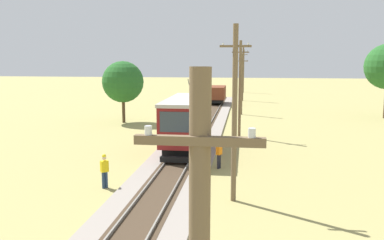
{
  "coord_description": "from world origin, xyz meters",
  "views": [
    {
      "loc": [
        4.08,
        -7.13,
        6.59
      ],
      "look_at": [
        0.25,
        21.69,
        2.13
      ],
      "focal_mm": 37.92,
      "sensor_mm": 36.0,
      "label": 1
    }
  ],
  "objects_px": {
    "utility_pole_near_tram": "(235,113)",
    "utility_pole_far": "(242,84)",
    "red_tram": "(186,121)",
    "second_worker": "(219,152)",
    "tree_left_near": "(123,82)",
    "track_worker": "(104,169)",
    "utility_pole_distant": "(243,73)",
    "freight_car": "(216,94)",
    "utility_pole_mid": "(240,88)",
    "utility_pole_horizon": "(244,71)"
  },
  "relations": [
    {
      "from": "second_worker",
      "to": "utility_pole_mid",
      "type": "bearing_deg",
      "value": -69.07
    },
    {
      "from": "utility_pole_far",
      "to": "second_worker",
      "type": "relative_size",
      "value": 3.97
    },
    {
      "from": "utility_pole_horizon",
      "to": "freight_car",
      "type": "bearing_deg",
      "value": -99.49
    },
    {
      "from": "utility_pole_mid",
      "to": "utility_pole_horizon",
      "type": "distance_m",
      "value": 44.62
    },
    {
      "from": "utility_pole_near_tram",
      "to": "utility_pole_far",
      "type": "relative_size",
      "value": 1.14
    },
    {
      "from": "utility_pole_distant",
      "to": "track_worker",
      "type": "bearing_deg",
      "value": -98.44
    },
    {
      "from": "red_tram",
      "to": "utility_pole_horizon",
      "type": "relative_size",
      "value": 1.04
    },
    {
      "from": "utility_pole_horizon",
      "to": "tree_left_near",
      "type": "relative_size",
      "value": 1.3
    },
    {
      "from": "utility_pole_mid",
      "to": "utility_pole_distant",
      "type": "relative_size",
      "value": 0.95
    },
    {
      "from": "utility_pole_horizon",
      "to": "track_worker",
      "type": "relative_size",
      "value": 4.59
    },
    {
      "from": "utility_pole_horizon",
      "to": "track_worker",
      "type": "height_order",
      "value": "utility_pole_horizon"
    },
    {
      "from": "utility_pole_distant",
      "to": "tree_left_near",
      "type": "distance_m",
      "value": 26.38
    },
    {
      "from": "red_tram",
      "to": "utility_pole_mid",
      "type": "relative_size",
      "value": 1.07
    },
    {
      "from": "red_tram",
      "to": "track_worker",
      "type": "relative_size",
      "value": 4.79
    },
    {
      "from": "utility_pole_horizon",
      "to": "red_tram",
      "type": "bearing_deg",
      "value": -94.05
    },
    {
      "from": "red_tram",
      "to": "utility_pole_far",
      "type": "xyz_separation_m",
      "value": [
        3.6,
        19.8,
        1.45
      ]
    },
    {
      "from": "utility_pole_distant",
      "to": "tree_left_near",
      "type": "relative_size",
      "value": 1.34
    },
    {
      "from": "freight_car",
      "to": "utility_pole_mid",
      "type": "distance_m",
      "value": 23.51
    },
    {
      "from": "red_tram",
      "to": "freight_car",
      "type": "xyz_separation_m",
      "value": [
        -0.0,
        29.27,
        -0.64
      ]
    },
    {
      "from": "track_worker",
      "to": "tree_left_near",
      "type": "height_order",
      "value": "tree_left_near"
    },
    {
      "from": "utility_pole_mid",
      "to": "track_worker",
      "type": "relative_size",
      "value": 4.49
    },
    {
      "from": "utility_pole_mid",
      "to": "utility_pole_distant",
      "type": "distance_m",
      "value": 29.52
    },
    {
      "from": "red_tram",
      "to": "second_worker",
      "type": "relative_size",
      "value": 4.79
    },
    {
      "from": "red_tram",
      "to": "utility_pole_distant",
      "type": "xyz_separation_m",
      "value": [
        3.6,
        35.69,
        2.13
      ]
    },
    {
      "from": "utility_pole_horizon",
      "to": "tree_left_near",
      "type": "bearing_deg",
      "value": -107.11
    },
    {
      "from": "utility_pole_distant",
      "to": "utility_pole_horizon",
      "type": "distance_m",
      "value": 15.1
    },
    {
      "from": "red_tram",
      "to": "tree_left_near",
      "type": "relative_size",
      "value": 1.36
    },
    {
      "from": "utility_pole_far",
      "to": "second_worker",
      "type": "xyz_separation_m",
      "value": [
        -1.03,
        -23.84,
        -2.66
      ]
    },
    {
      "from": "utility_pole_far",
      "to": "tree_left_near",
      "type": "bearing_deg",
      "value": -147.27
    },
    {
      "from": "red_tram",
      "to": "utility_pole_mid",
      "type": "distance_m",
      "value": 7.39
    },
    {
      "from": "red_tram",
      "to": "utility_pole_near_tram",
      "type": "height_order",
      "value": "utility_pole_near_tram"
    },
    {
      "from": "tree_left_near",
      "to": "utility_pole_near_tram",
      "type": "bearing_deg",
      "value": -61.31
    },
    {
      "from": "freight_car",
      "to": "utility_pole_mid",
      "type": "bearing_deg",
      "value": -81.14
    },
    {
      "from": "utility_pole_horizon",
      "to": "second_worker",
      "type": "xyz_separation_m",
      "value": [
        -1.03,
        -54.83,
        -3.21
      ]
    },
    {
      "from": "utility_pole_mid",
      "to": "utility_pole_far",
      "type": "relative_size",
      "value": 1.13
    },
    {
      "from": "utility_pole_mid",
      "to": "second_worker",
      "type": "xyz_separation_m",
      "value": [
        -1.03,
        -10.21,
        -3.12
      ]
    },
    {
      "from": "red_tram",
      "to": "utility_pole_near_tram",
      "type": "relative_size",
      "value": 1.06
    },
    {
      "from": "utility_pole_distant",
      "to": "freight_car",
      "type": "bearing_deg",
      "value": -119.26
    },
    {
      "from": "red_tram",
      "to": "utility_pole_near_tram",
      "type": "xyz_separation_m",
      "value": [
        3.6,
        -9.58,
        1.94
      ]
    },
    {
      "from": "second_worker",
      "to": "utility_pole_horizon",
      "type": "bearing_deg",
      "value": -64.39
    },
    {
      "from": "utility_pole_far",
      "to": "track_worker",
      "type": "xyz_separation_m",
      "value": [
        -6.56,
        -28.34,
        -2.66
      ]
    },
    {
      "from": "utility_pole_distant",
      "to": "track_worker",
      "type": "height_order",
      "value": "utility_pole_distant"
    },
    {
      "from": "utility_pole_distant",
      "to": "track_worker",
      "type": "distance_m",
      "value": 44.84
    },
    {
      "from": "second_worker",
      "to": "track_worker",
      "type": "bearing_deg",
      "value": 65.79
    },
    {
      "from": "tree_left_near",
      "to": "utility_pole_far",
      "type": "bearing_deg",
      "value": 32.73
    },
    {
      "from": "utility_pole_near_tram",
      "to": "utility_pole_distant",
      "type": "height_order",
      "value": "utility_pole_distant"
    },
    {
      "from": "red_tram",
      "to": "second_worker",
      "type": "xyz_separation_m",
      "value": [
        2.57,
        -4.04,
        -1.21
      ]
    },
    {
      "from": "utility_pole_distant",
      "to": "tree_left_near",
      "type": "xyz_separation_m",
      "value": [
        -11.9,
        -23.54,
        -0.14
      ]
    },
    {
      "from": "utility_pole_mid",
      "to": "track_worker",
      "type": "bearing_deg",
      "value": -114.05
    },
    {
      "from": "utility_pole_distant",
      "to": "utility_pole_far",
      "type": "bearing_deg",
      "value": -90.0
    }
  ]
}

